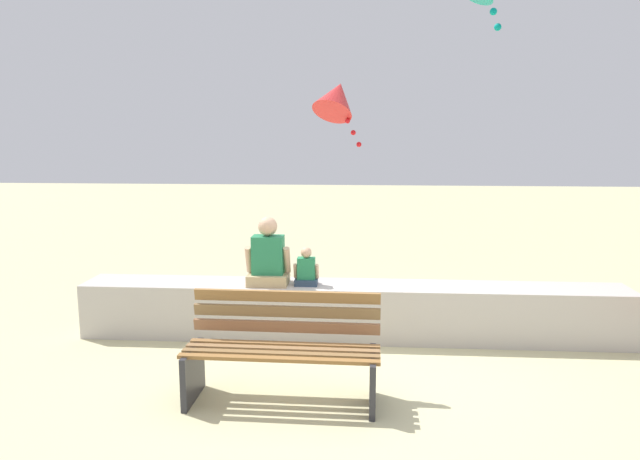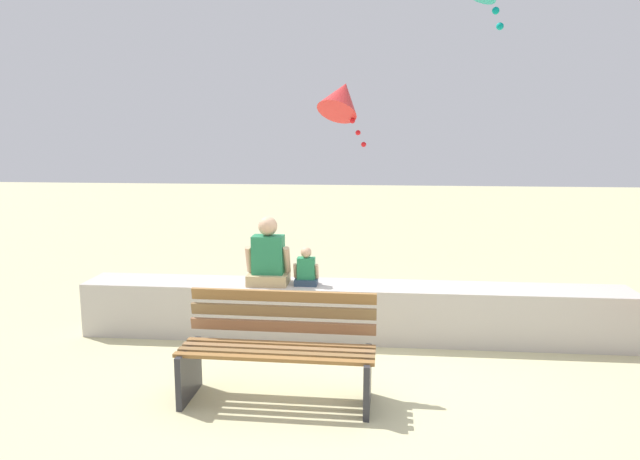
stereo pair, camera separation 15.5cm
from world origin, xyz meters
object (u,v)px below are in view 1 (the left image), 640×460
kite_red (337,98)px  park_bench (283,351)px  person_adult (268,258)px  person_child (306,270)px

kite_red → park_bench: bearing=-93.0°
person_adult → person_child: (0.42, 0.00, -0.13)m
person_child → kite_red: size_ratio=0.36×
park_bench → person_adult: person_adult is taller
person_child → kite_red: 3.75m
person_adult → person_child: size_ratio=1.78×
kite_red → person_child: bearing=-93.3°
park_bench → kite_red: 5.24m
person_adult → person_child: 0.43m
person_child → park_bench: bearing=-92.2°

